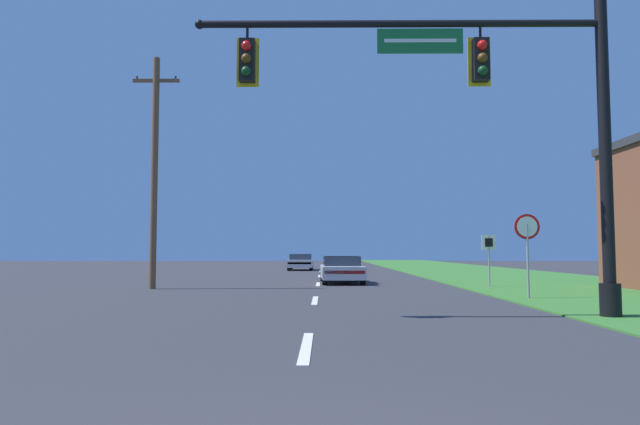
{
  "coord_description": "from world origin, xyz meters",
  "views": [
    {
      "loc": [
        0.27,
        -2.61,
        1.44
      ],
      "look_at": [
        0.0,
        33.12,
        3.85
      ],
      "focal_mm": 32.0,
      "sensor_mm": 36.0,
      "label": 1
    }
  ],
  "objects_px": {
    "car_ahead": "(342,269)",
    "utility_pole_near": "(154,168)",
    "far_car": "(301,262)",
    "route_sign_post": "(489,249)",
    "signal_mast": "(501,114)",
    "stop_sign": "(527,237)"
  },
  "relations": [
    {
      "from": "car_ahead",
      "to": "far_car",
      "type": "relative_size",
      "value": 1.05
    },
    {
      "from": "car_ahead",
      "to": "utility_pole_near",
      "type": "distance_m",
      "value": 9.26
    },
    {
      "from": "car_ahead",
      "to": "utility_pole_near",
      "type": "height_order",
      "value": "utility_pole_near"
    },
    {
      "from": "route_sign_post",
      "to": "stop_sign",
      "type": "bearing_deg",
      "value": -94.3
    },
    {
      "from": "car_ahead",
      "to": "far_car",
      "type": "height_order",
      "value": "same"
    },
    {
      "from": "route_sign_post",
      "to": "far_car",
      "type": "bearing_deg",
      "value": 112.18
    },
    {
      "from": "far_car",
      "to": "utility_pole_near",
      "type": "xyz_separation_m",
      "value": [
        -4.75,
        -21.21,
        4.02
      ]
    },
    {
      "from": "car_ahead",
      "to": "far_car",
      "type": "distance_m",
      "value": 17.35
    },
    {
      "from": "signal_mast",
      "to": "route_sign_post",
      "type": "relative_size",
      "value": 4.55
    },
    {
      "from": "far_car",
      "to": "utility_pole_near",
      "type": "height_order",
      "value": "utility_pole_near"
    },
    {
      "from": "signal_mast",
      "to": "far_car",
      "type": "height_order",
      "value": "signal_mast"
    },
    {
      "from": "stop_sign",
      "to": "far_car",
      "type": "bearing_deg",
      "value": 107.0
    },
    {
      "from": "signal_mast",
      "to": "car_ahead",
      "type": "relative_size",
      "value": 2.08
    },
    {
      "from": "car_ahead",
      "to": "route_sign_post",
      "type": "height_order",
      "value": "route_sign_post"
    },
    {
      "from": "car_ahead",
      "to": "signal_mast",
      "type": "bearing_deg",
      "value": -76.98
    },
    {
      "from": "far_car",
      "to": "route_sign_post",
      "type": "xyz_separation_m",
      "value": [
        8.27,
        -20.29,
        0.92
      ]
    },
    {
      "from": "signal_mast",
      "to": "stop_sign",
      "type": "relative_size",
      "value": 3.69
    },
    {
      "from": "far_car",
      "to": "route_sign_post",
      "type": "distance_m",
      "value": 21.93
    },
    {
      "from": "signal_mast",
      "to": "route_sign_post",
      "type": "height_order",
      "value": "signal_mast"
    },
    {
      "from": "car_ahead",
      "to": "route_sign_post",
      "type": "relative_size",
      "value": 2.19
    },
    {
      "from": "signal_mast",
      "to": "car_ahead",
      "type": "height_order",
      "value": "signal_mast"
    },
    {
      "from": "far_car",
      "to": "stop_sign",
      "type": "height_order",
      "value": "stop_sign"
    }
  ]
}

